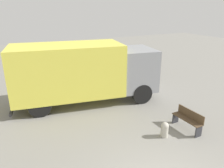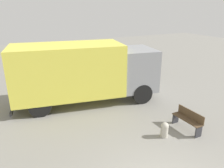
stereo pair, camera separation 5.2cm
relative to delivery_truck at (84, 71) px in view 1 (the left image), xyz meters
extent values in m
cube|color=#EAE04C|center=(-0.82, 0.15, 0.08)|extent=(5.99, 3.50, 2.68)
cube|color=gray|center=(2.90, -0.53, -0.12)|extent=(2.35, 2.75, 2.28)
cube|color=black|center=(-3.64, 0.66, -1.51)|extent=(0.53, 2.39, 0.16)
cylinder|color=black|center=(3.10, 0.57, -1.26)|extent=(1.13, 0.47, 1.10)
cylinder|color=black|center=(2.70, -1.62, -1.26)|extent=(1.13, 0.47, 1.10)
cylinder|color=black|center=(-2.15, 1.52, -1.26)|extent=(1.13, 0.47, 1.10)
cylinder|color=black|center=(-2.54, -0.67, -1.26)|extent=(1.13, 0.47, 1.10)
cube|color=brown|center=(2.86, -4.77, -1.31)|extent=(0.42, 1.42, 0.03)
cube|color=brown|center=(3.04, -4.76, -1.13)|extent=(0.06, 1.42, 0.40)
cube|color=#2D2D33|center=(2.87, -5.42, -1.57)|extent=(0.34, 0.06, 0.48)
cube|color=#2D2D33|center=(2.85, -4.11, -1.57)|extent=(0.34, 0.06, 0.48)
cylinder|color=#B2AD9E|center=(1.66, -4.77, -1.57)|extent=(0.30, 0.30, 0.49)
sphere|color=#B2AD9E|center=(1.66, -4.77, -1.32)|extent=(0.32, 0.32, 0.32)
camera|label=1|loc=(-3.77, -10.67, 3.25)|focal=35.00mm
camera|label=2|loc=(-3.72, -10.70, 3.25)|focal=35.00mm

